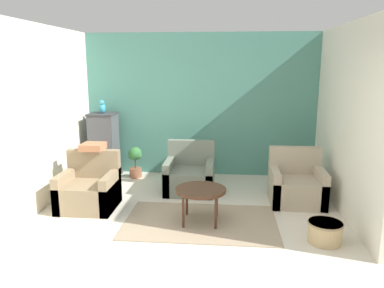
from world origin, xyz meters
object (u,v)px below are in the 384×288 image
at_px(birdcage, 104,146).
at_px(parrot, 102,107).
at_px(armchair_left, 89,190).
at_px(wicker_basket, 325,231).
at_px(armchair_middle, 190,176).
at_px(potted_plant, 135,160).
at_px(armchair_right, 296,186).
at_px(coffee_table, 201,192).

height_order(birdcage, parrot, parrot).
xyz_separation_m(armchair_left, parrot, (-0.27, 1.59, 1.09)).
height_order(birdcage, wicker_basket, birdcage).
distance_m(armchair_middle, potted_plant, 1.34).
xyz_separation_m(birdcage, potted_plant, (0.60, 0.01, -0.26)).
relative_size(parrot, potted_plant, 0.43).
height_order(armchair_left, armchair_middle, same).
distance_m(birdcage, parrot, 0.76).
bearing_deg(potted_plant, armchair_right, -20.56).
distance_m(armchair_left, potted_plant, 1.63).
relative_size(armchair_right, parrot, 3.31).
bearing_deg(armchair_right, wicker_basket, -85.08).
bearing_deg(coffee_table, parrot, 135.44).
distance_m(coffee_table, armchair_middle, 1.32).
xyz_separation_m(armchair_middle, potted_plant, (-1.14, 0.71, 0.07)).
bearing_deg(parrot, wicker_basket, -34.17).
relative_size(armchair_left, wicker_basket, 1.99).
xyz_separation_m(armchair_left, birdcage, (-0.27, 1.59, 0.34)).
bearing_deg(armchair_middle, birdcage, 158.10).
bearing_deg(potted_plant, birdcage, -178.82).
bearing_deg(armchair_left, coffee_table, -12.70).
bearing_deg(armchair_right, armchair_left, -170.75).
xyz_separation_m(armchair_middle, parrot, (-1.73, 0.70, 1.09)).
distance_m(coffee_table, birdcage, 2.83).
height_order(potted_plant, wicker_basket, potted_plant).
distance_m(coffee_table, armchair_right, 1.73).
bearing_deg(potted_plant, wicker_basket, -39.27).
xyz_separation_m(armchair_middle, wicker_basket, (1.86, -1.74, -0.13)).
bearing_deg(armchair_middle, wicker_basket, -43.11).
height_order(coffee_table, wicker_basket, coffee_table).
height_order(armchair_left, parrot, parrot).
relative_size(armchair_left, armchair_right, 1.00).
height_order(armchair_left, birdcage, birdcage).
relative_size(armchair_right, potted_plant, 1.41).
height_order(armchair_left, armchair_right, same).
xyz_separation_m(birdcage, parrot, (-0.00, 0.00, 0.76)).
height_order(armchair_left, wicker_basket, armchair_left).
relative_size(coffee_table, wicker_basket, 1.63).
height_order(coffee_table, potted_plant, potted_plant).
bearing_deg(armchair_middle, armchair_left, -148.63).
distance_m(armchair_middle, wicker_basket, 2.55).
relative_size(birdcage, potted_plant, 2.07).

